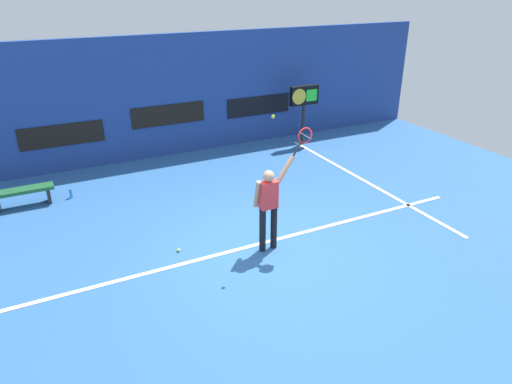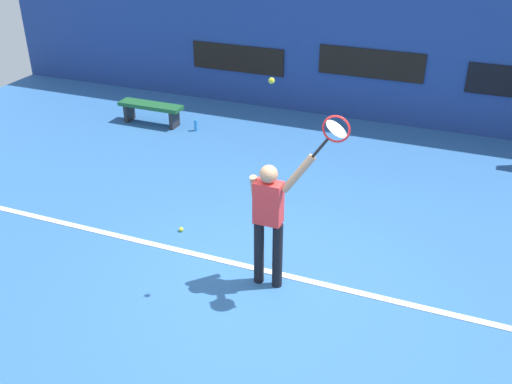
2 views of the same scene
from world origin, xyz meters
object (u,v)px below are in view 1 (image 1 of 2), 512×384
at_px(tennis_racket, 304,137).
at_px(tennis_ball, 273,117).
at_px(tennis_player, 269,203).
at_px(spare_ball, 178,250).
at_px(scoreboard_clock, 304,98).
at_px(water_bottle, 71,193).
at_px(court_bench, 22,193).

bearing_deg(tennis_racket, tennis_ball, -175.10).
bearing_deg(tennis_player, spare_ball, 157.21).
distance_m(scoreboard_clock, spare_ball, 7.43).
xyz_separation_m(tennis_racket, spare_ball, (-2.39, 0.70, -2.20)).
bearing_deg(tennis_ball, tennis_player, 116.70).
relative_size(tennis_player, tennis_ball, 28.20).
bearing_deg(water_bottle, tennis_player, -53.00).
bearing_deg(tennis_player, court_bench, 134.96).
relative_size(tennis_player, spare_ball, 28.20).
bearing_deg(scoreboard_clock, spare_ball, -141.34).
bearing_deg(tennis_ball, water_bottle, 126.87).
relative_size(tennis_racket, tennis_ball, 8.79).
bearing_deg(scoreboard_clock, tennis_ball, -127.06).
xyz_separation_m(scoreboard_clock, water_bottle, (-7.27, -0.96, -1.37)).
height_order(tennis_ball, scoreboard_clock, tennis_ball).
bearing_deg(water_bottle, tennis_ball, -53.13).
distance_m(tennis_racket, scoreboard_clock, 6.24).
bearing_deg(tennis_ball, court_bench, 134.75).
distance_m(tennis_racket, court_bench, 6.86).
relative_size(court_bench, spare_ball, 20.59).
relative_size(tennis_player, court_bench, 1.37).
height_order(tennis_player, tennis_ball, tennis_ball).
distance_m(scoreboard_clock, court_bench, 8.45).
bearing_deg(tennis_racket, tennis_player, 179.67).
height_order(tennis_ball, court_bench, tennis_ball).
bearing_deg(court_bench, tennis_ball, -45.25).
bearing_deg(scoreboard_clock, court_bench, -173.41).
distance_m(court_bench, spare_ball, 4.46).
distance_m(tennis_racket, spare_ball, 3.32).
distance_m(tennis_player, spare_ball, 2.03).
relative_size(tennis_racket, water_bottle, 2.49).
relative_size(tennis_player, water_bottle, 7.99).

